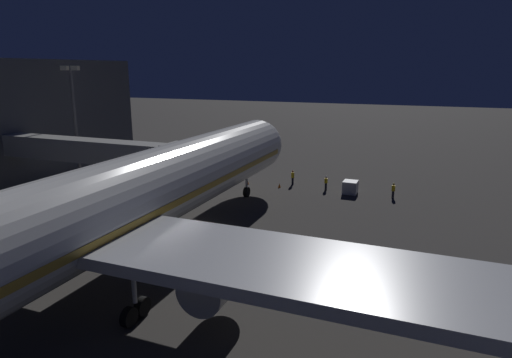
{
  "coord_description": "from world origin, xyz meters",
  "views": [
    {
      "loc": [
        -19.7,
        33.46,
        14.69
      ],
      "look_at": [
        -3.0,
        -8.12,
        3.5
      ],
      "focal_mm": 31.07,
      "sensor_mm": 36.0,
      "label": 1
    }
  ],
  "objects_px": {
    "traffic_cone_nose_port": "(279,185)",
    "apron_floodlight_mast": "(74,113)",
    "airliner_at_gate": "(87,218)",
    "ground_crew_by_belt_loader": "(326,182)",
    "ground_crew_under_port_wing": "(293,177)",
    "baggage_container_near_belt": "(350,187)",
    "traffic_cone_nose_starboard": "(248,182)",
    "ground_crew_by_tug": "(393,190)",
    "jet_bridge": "(107,152)"
  },
  "relations": [
    {
      "from": "ground_crew_by_tug",
      "to": "traffic_cone_nose_starboard",
      "type": "xyz_separation_m",
      "value": [
        18.24,
        0.49,
        -0.7
      ]
    },
    {
      "from": "ground_crew_by_tug",
      "to": "traffic_cone_nose_port",
      "type": "xyz_separation_m",
      "value": [
        13.84,
        0.49,
        -0.7
      ]
    },
    {
      "from": "ground_crew_under_port_wing",
      "to": "ground_crew_by_tug",
      "type": "relative_size",
      "value": 1.07
    },
    {
      "from": "airliner_at_gate",
      "to": "traffic_cone_nose_starboard",
      "type": "height_order",
      "value": "airliner_at_gate"
    },
    {
      "from": "jet_bridge",
      "to": "ground_crew_by_tug",
      "type": "bearing_deg",
      "value": -155.61
    },
    {
      "from": "apron_floodlight_mast",
      "to": "ground_crew_under_port_wing",
      "type": "bearing_deg",
      "value": -166.49
    },
    {
      "from": "ground_crew_by_belt_loader",
      "to": "traffic_cone_nose_port",
      "type": "distance_m",
      "value": 5.88
    },
    {
      "from": "airliner_at_gate",
      "to": "ground_crew_under_port_wing",
      "type": "bearing_deg",
      "value": -95.75
    },
    {
      "from": "ground_crew_by_tug",
      "to": "apron_floodlight_mast",
      "type": "bearing_deg",
      "value": 7.47
    },
    {
      "from": "traffic_cone_nose_port",
      "to": "baggage_container_near_belt",
      "type": "bearing_deg",
      "value": -175.93
    },
    {
      "from": "jet_bridge",
      "to": "ground_crew_by_belt_loader",
      "type": "relative_size",
      "value": 14.56
    },
    {
      "from": "ground_crew_by_belt_loader",
      "to": "traffic_cone_nose_port",
      "type": "height_order",
      "value": "ground_crew_by_belt_loader"
    },
    {
      "from": "jet_bridge",
      "to": "apron_floodlight_mast",
      "type": "bearing_deg",
      "value": -33.9
    },
    {
      "from": "traffic_cone_nose_port",
      "to": "airliner_at_gate",
      "type": "bearing_deg",
      "value": 85.95
    },
    {
      "from": "jet_bridge",
      "to": "traffic_cone_nose_port",
      "type": "height_order",
      "value": "jet_bridge"
    },
    {
      "from": "traffic_cone_nose_port",
      "to": "apron_floodlight_mast",
      "type": "bearing_deg",
      "value": 10.14
    },
    {
      "from": "baggage_container_near_belt",
      "to": "apron_floodlight_mast",
      "type": "bearing_deg",
      "value": 8.69
    },
    {
      "from": "baggage_container_near_belt",
      "to": "traffic_cone_nose_port",
      "type": "bearing_deg",
      "value": 4.07
    },
    {
      "from": "baggage_container_near_belt",
      "to": "traffic_cone_nose_port",
      "type": "xyz_separation_m",
      "value": [
        8.83,
        0.63,
        -0.49
      ]
    },
    {
      "from": "baggage_container_near_belt",
      "to": "ground_crew_under_port_wing",
      "type": "xyz_separation_m",
      "value": [
        7.7,
        -1.34,
        0.29
      ]
    },
    {
      "from": "airliner_at_gate",
      "to": "ground_crew_by_tug",
      "type": "relative_size",
      "value": 36.48
    },
    {
      "from": "jet_bridge",
      "to": "traffic_cone_nose_port",
      "type": "relative_size",
      "value": 46.81
    },
    {
      "from": "traffic_cone_nose_port",
      "to": "ground_crew_by_belt_loader",
      "type": "bearing_deg",
      "value": -169.75
    },
    {
      "from": "airliner_at_gate",
      "to": "ground_crew_under_port_wing",
      "type": "xyz_separation_m",
      "value": [
        -3.33,
        -33.05,
        -4.53
      ]
    },
    {
      "from": "airliner_at_gate",
      "to": "apron_floodlight_mast",
      "type": "distance_m",
      "value": 36.66
    },
    {
      "from": "jet_bridge",
      "to": "ground_crew_by_tug",
      "type": "height_order",
      "value": "jet_bridge"
    },
    {
      "from": "jet_bridge",
      "to": "baggage_container_near_belt",
      "type": "height_order",
      "value": "jet_bridge"
    },
    {
      "from": "baggage_container_near_belt",
      "to": "ground_crew_by_tug",
      "type": "xyz_separation_m",
      "value": [
        -5.01,
        0.14,
        0.21
      ]
    },
    {
      "from": "apron_floodlight_mast",
      "to": "traffic_cone_nose_port",
      "type": "height_order",
      "value": "apron_floodlight_mast"
    },
    {
      "from": "ground_crew_by_belt_loader",
      "to": "ground_crew_by_tug",
      "type": "bearing_deg",
      "value": 176.11
    },
    {
      "from": "airliner_at_gate",
      "to": "ground_crew_by_belt_loader",
      "type": "distance_m",
      "value": 33.4
    },
    {
      "from": "ground_crew_by_tug",
      "to": "traffic_cone_nose_starboard",
      "type": "relative_size",
      "value": 3.23
    },
    {
      "from": "ground_crew_by_belt_loader",
      "to": "traffic_cone_nose_starboard",
      "type": "xyz_separation_m",
      "value": [
        10.14,
        1.04,
        -0.7
      ]
    },
    {
      "from": "apron_floodlight_mast",
      "to": "ground_crew_by_belt_loader",
      "type": "xyz_separation_m",
      "value": [
        -33.44,
        -5.99,
        -7.94
      ]
    },
    {
      "from": "apron_floodlight_mast",
      "to": "ground_crew_by_tug",
      "type": "distance_m",
      "value": 42.64
    },
    {
      "from": "baggage_container_near_belt",
      "to": "traffic_cone_nose_starboard",
      "type": "relative_size",
      "value": 3.3
    },
    {
      "from": "apron_floodlight_mast",
      "to": "baggage_container_near_belt",
      "type": "bearing_deg",
      "value": -171.31
    },
    {
      "from": "airliner_at_gate",
      "to": "jet_bridge",
      "type": "distance_m",
      "value": 22.66
    },
    {
      "from": "traffic_cone_nose_starboard",
      "to": "baggage_container_near_belt",
      "type": "bearing_deg",
      "value": -177.28
    },
    {
      "from": "apron_floodlight_mast",
      "to": "traffic_cone_nose_port",
      "type": "bearing_deg",
      "value": -169.86
    },
    {
      "from": "baggage_container_near_belt",
      "to": "traffic_cone_nose_starboard",
      "type": "bearing_deg",
      "value": 2.72
    },
    {
      "from": "baggage_container_near_belt",
      "to": "traffic_cone_nose_starboard",
      "type": "height_order",
      "value": "baggage_container_near_belt"
    },
    {
      "from": "jet_bridge",
      "to": "apron_floodlight_mast",
      "type": "xyz_separation_m",
      "value": [
        11.9,
        -8.0,
        3.23
      ]
    },
    {
      "from": "traffic_cone_nose_starboard",
      "to": "jet_bridge",
      "type": "bearing_deg",
      "value": 48.64
    },
    {
      "from": "apron_floodlight_mast",
      "to": "traffic_cone_nose_starboard",
      "type": "bearing_deg",
      "value": -167.99
    },
    {
      "from": "ground_crew_by_belt_loader",
      "to": "ground_crew_under_port_wing",
      "type": "distance_m",
      "value": 4.7
    },
    {
      "from": "apron_floodlight_mast",
      "to": "ground_crew_under_port_wing",
      "type": "xyz_separation_m",
      "value": [
        -28.83,
        -6.93,
        -7.86
      ]
    },
    {
      "from": "traffic_cone_nose_port",
      "to": "traffic_cone_nose_starboard",
      "type": "relative_size",
      "value": 1.0
    },
    {
      "from": "apron_floodlight_mast",
      "to": "traffic_cone_nose_port",
      "type": "xyz_separation_m",
      "value": [
        -27.7,
        -4.96,
        -8.64
      ]
    },
    {
      "from": "traffic_cone_nose_port",
      "to": "ground_crew_by_tug",
      "type": "bearing_deg",
      "value": -177.98
    }
  ]
}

